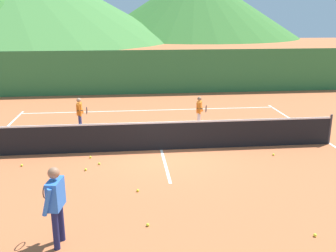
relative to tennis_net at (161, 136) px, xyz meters
The scene contains 19 objects.
ground_plane 0.50m from the tennis_net, ahead, with size 120.00×120.00×0.00m, color #BC6038.
line_baseline_far 5.54m from the tennis_net, 90.00° to the left, with size 11.82×0.08×0.01m, color white.
line_sideline_east 5.93m from the tennis_net, ahead, with size 0.08×11.87×0.01m, color white.
line_service_center 0.50m from the tennis_net, ahead, with size 0.08×5.34×0.01m, color white.
tennis_net is the anchor object (origin of this frame).
instructor 5.80m from the tennis_net, 115.50° to the right, with size 0.43×0.79×1.62m.
student_0 3.92m from the tennis_net, 138.11° to the left, with size 0.40×0.61×1.27m.
student_1 3.09m from the tennis_net, 55.32° to the left, with size 0.41×0.68×1.23m.
tennis_ball_0 6.12m from the tennis_net, 64.46° to the right, with size 0.07×0.07×0.07m, color yellow.
tennis_ball_1 2.31m from the tennis_net, 150.70° to the right, with size 0.07×0.07×0.07m, color yellow.
tennis_ball_2 2.39m from the tennis_net, 167.26° to the right, with size 0.07×0.07×0.07m, color yellow.
tennis_ball_3 4.39m from the tennis_net, 166.93° to the right, with size 0.07×0.07×0.07m, color yellow.
tennis_ball_4 3.67m from the tennis_net, 14.72° to the right, with size 0.07×0.07×0.07m, color yellow.
tennis_ball_5 2.83m from the tennis_net, 146.89° to the right, with size 0.07×0.07×0.07m, color yellow.
tennis_ball_6 5.26m from the tennis_net, 119.28° to the right, with size 0.07×0.07×0.07m, color yellow.
tennis_ball_7 4.82m from the tennis_net, 98.70° to the right, with size 0.07×0.07×0.07m, color yellow.
tennis_ball_8 3.22m from the tennis_net, 106.13° to the right, with size 0.07×0.07×0.07m, color yellow.
windscreen_fence 9.47m from the tennis_net, 90.00° to the left, with size 26.01×0.08×2.46m, color #33753D.
hill_2 66.97m from the tennis_net, 79.00° to the left, with size 40.16×40.16×12.57m, color #38702D.
Camera 1 is at (-1.08, -11.98, 4.34)m, focal length 41.01 mm.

